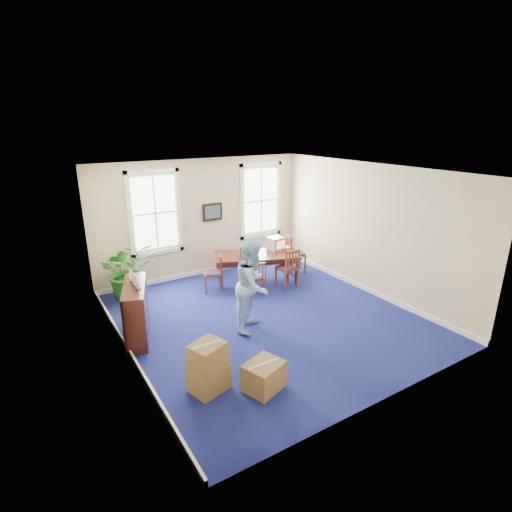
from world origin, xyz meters
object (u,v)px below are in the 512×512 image
chair_near_left (257,277)px  cardboard_boxes (218,359)px  potted_plant (128,270)px  man (253,285)px  credenza (136,311)px  conference_table (257,267)px  crt_tv (276,243)px

chair_near_left → cardboard_boxes: size_ratio=0.58×
cardboard_boxes → potted_plant: bearing=94.3°
man → credenza: size_ratio=1.34×
conference_table → chair_near_left: size_ratio=2.51×
man → credenza: bearing=115.8°
conference_table → man: 2.67m
potted_plant → cardboard_boxes: 4.16m
crt_tv → chair_near_left: 1.46m
conference_table → man: size_ratio=1.16×
man → credenza: man is taller
crt_tv → man: man is taller
chair_near_left → cardboard_boxes: (-2.45, -2.69, -0.00)m
conference_table → crt_tv: bearing=25.7°
chair_near_left → credenza: bearing=30.0°
conference_table → potted_plant: size_ratio=1.57×
chair_near_left → potted_plant: size_ratio=0.63×
potted_plant → cardboard_boxes: size_ratio=0.92×
man → credenza: 2.36m
credenza → potted_plant: (0.38, 1.97, 0.15)m
potted_plant → chair_near_left: bearing=-27.7°
conference_table → chair_near_left: (-0.45, -0.76, 0.06)m
conference_table → cardboard_boxes: bearing=-108.7°
crt_tv → credenza: bearing=-168.9°
cardboard_boxes → man: bearing=41.3°
crt_tv → potted_plant: 3.93m
potted_plant → crt_tv: bearing=-9.4°
crt_tv → cardboard_boxes: size_ratio=0.28×
credenza → potted_plant: 2.01m
man → potted_plant: bearing=80.1°
crt_tv → potted_plant: (-3.87, 0.64, -0.23)m
conference_table → man: (-1.44, -2.17, 0.58)m
crt_tv → potted_plant: bearing=164.4°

